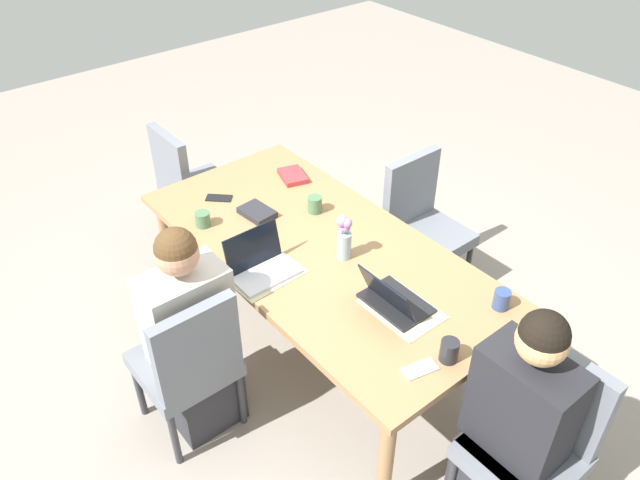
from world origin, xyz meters
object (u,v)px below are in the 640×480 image
at_px(dining_table, 320,258).
at_px(chair_far_left_far, 422,220).
at_px(chair_head_right_left_near, 536,435).
at_px(person_near_left_mid, 192,342).
at_px(chair_head_left_right_near, 189,182).
at_px(coffee_mug_near_right, 449,351).
at_px(flower_vase, 344,237).
at_px(phone_black, 219,198).
at_px(person_head_right_left_near, 515,431).
at_px(chair_near_left_mid, 189,361).
at_px(laptop_near_left_mid, 260,265).
at_px(laptop_head_right_left_near, 393,300).
at_px(book_blue_cover, 293,176).
at_px(coffee_mug_centre_left, 203,219).
at_px(coffee_mug_centre_right, 315,204).
at_px(coffee_mug_near_left, 502,299).
at_px(phone_silver, 420,369).
at_px(book_red_cover, 257,212).

height_order(dining_table, chair_far_left_far, chair_far_left_far).
height_order(chair_head_right_left_near, person_near_left_mid, person_near_left_mid).
height_order(dining_table, chair_head_right_left_near, chair_head_right_left_near).
distance_m(chair_head_left_right_near, coffee_mug_near_right, 2.33).
height_order(flower_vase, phone_black, flower_vase).
height_order(person_head_right_left_near, phone_black, person_head_right_left_near).
xyz_separation_m(chair_near_left_mid, laptop_near_left_mid, (-0.10, 0.50, 0.27)).
distance_m(laptop_head_right_left_near, coffee_mug_near_right, 0.39).
distance_m(chair_head_left_right_near, book_blue_cover, 0.83).
bearing_deg(person_near_left_mid, coffee_mug_near_right, 37.07).
xyz_separation_m(chair_head_left_right_near, coffee_mug_centre_left, (0.79, -0.33, 0.27)).
bearing_deg(chair_near_left_mid, book_blue_cover, 121.82).
height_order(dining_table, book_blue_cover, book_blue_cover).
height_order(dining_table, chair_near_left_mid, chair_near_left_mid).
distance_m(dining_table, coffee_mug_centre_right, 0.36).
xyz_separation_m(chair_head_left_right_near, coffee_mug_near_left, (2.25, 0.42, 0.27)).
xyz_separation_m(dining_table, coffee_mug_centre_left, (-0.56, -0.38, 0.11)).
bearing_deg(person_head_right_left_near, coffee_mug_near_left, 137.83).
bearing_deg(chair_near_left_mid, laptop_head_right_left_near, 58.93).
xyz_separation_m(laptop_near_left_mid, coffee_mug_near_right, (0.99, 0.29, 0.01)).
distance_m(phone_black, phone_silver, 1.67).
height_order(chair_near_left_mid, chair_head_left_right_near, same).
bearing_deg(phone_silver, laptop_head_right_left_near, 75.99).
relative_size(chair_near_left_mid, phone_black, 6.00).
bearing_deg(book_red_cover, person_near_left_mid, -62.85).
distance_m(coffee_mug_centre_right, book_red_cover, 0.33).
bearing_deg(person_near_left_mid, phone_silver, 32.48).
bearing_deg(coffee_mug_near_left, chair_head_left_right_near, -169.41).
height_order(chair_head_right_left_near, chair_near_left_mid, same).
relative_size(chair_near_left_mid, laptop_near_left_mid, 2.81).
xyz_separation_m(book_blue_cover, phone_black, (-0.09, -0.48, -0.01)).
xyz_separation_m(person_near_left_mid, coffee_mug_near_left, (0.90, 1.16, 0.25)).
distance_m(person_head_right_left_near, coffee_mug_near_left, 0.60).
relative_size(chair_far_left_far, coffee_mug_near_left, 9.23).
relative_size(coffee_mug_centre_left, phone_black, 0.56).
xyz_separation_m(dining_table, chair_far_left_far, (-0.04, 0.85, -0.16)).
distance_m(dining_table, person_near_left_mid, 0.81).
xyz_separation_m(book_blue_cover, phone_silver, (1.58, -0.52, -0.01)).
bearing_deg(person_near_left_mid, chair_head_left_right_near, 151.17).
distance_m(person_near_left_mid, chair_far_left_far, 1.65).
bearing_deg(book_blue_cover, coffee_mug_near_left, 19.39).
bearing_deg(laptop_near_left_mid, chair_near_left_mid, -78.78).
bearing_deg(coffee_mug_near_left, chair_head_right_left_near, -32.22).
distance_m(chair_near_left_mid, book_blue_cover, 1.40).
xyz_separation_m(flower_vase, coffee_mug_near_right, (0.82, -0.11, -0.08)).
bearing_deg(book_red_cover, person_head_right_left_near, -2.79).
xyz_separation_m(laptop_head_right_left_near, coffee_mug_near_left, (0.32, 0.39, 0.01)).
relative_size(dining_table, coffee_mug_centre_left, 25.33).
bearing_deg(phone_silver, person_head_right_left_near, -48.24).
bearing_deg(person_head_right_left_near, chair_far_left_far, 147.54).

